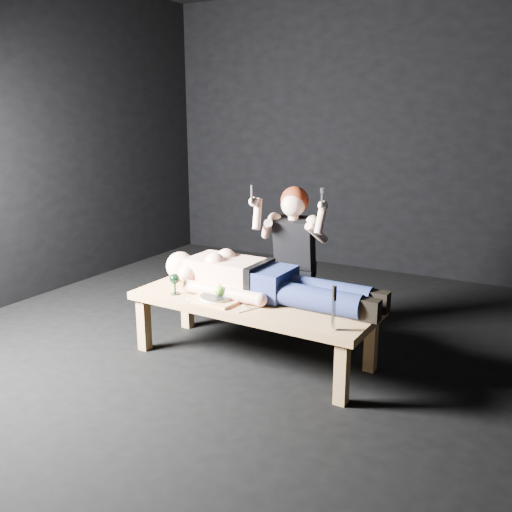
{
  "coord_description": "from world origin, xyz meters",
  "views": [
    {
      "loc": [
        1.8,
        -3.36,
        1.69
      ],
      "look_at": [
        0.02,
        -0.18,
        0.75
      ],
      "focal_mm": 38.43,
      "sensor_mm": 36.0,
      "label": 1
    }
  ],
  "objects_px": {
    "goblet": "(175,284)",
    "kneeling_woman": "(297,257)",
    "table": "(253,330)",
    "lying_man": "(267,277)",
    "serving_tray": "(217,299)",
    "carving_knife": "(334,308)"
  },
  "relations": [
    {
      "from": "table",
      "to": "serving_tray",
      "type": "relative_size",
      "value": 5.14
    },
    {
      "from": "lying_man",
      "to": "carving_knife",
      "type": "distance_m",
      "value": 0.72
    },
    {
      "from": "table",
      "to": "goblet",
      "type": "xyz_separation_m",
      "value": [
        -0.54,
        -0.17,
        0.3
      ]
    },
    {
      "from": "carving_knife",
      "to": "table",
      "type": "bearing_deg",
      "value": 161.84
    },
    {
      "from": "table",
      "to": "goblet",
      "type": "distance_m",
      "value": 0.64
    },
    {
      "from": "table",
      "to": "carving_knife",
      "type": "bearing_deg",
      "value": -18.16
    },
    {
      "from": "lying_man",
      "to": "serving_tray",
      "type": "xyz_separation_m",
      "value": [
        -0.26,
        -0.25,
        -0.13
      ]
    },
    {
      "from": "kneeling_woman",
      "to": "table",
      "type": "bearing_deg",
      "value": -100.48
    },
    {
      "from": "kneeling_woman",
      "to": "goblet",
      "type": "xyz_separation_m",
      "value": [
        -0.56,
        -0.85,
        -0.08
      ]
    },
    {
      "from": "serving_tray",
      "to": "table",
      "type": "bearing_deg",
      "value": 35.97
    },
    {
      "from": "goblet",
      "to": "table",
      "type": "bearing_deg",
      "value": 17.55
    },
    {
      "from": "serving_tray",
      "to": "carving_knife",
      "type": "height_order",
      "value": "carving_knife"
    },
    {
      "from": "goblet",
      "to": "carving_knife",
      "type": "relative_size",
      "value": 0.56
    },
    {
      "from": "lying_man",
      "to": "kneeling_woman",
      "type": "xyz_separation_m",
      "value": [
        -0.04,
        0.57,
        0.01
      ]
    },
    {
      "from": "lying_man",
      "to": "serving_tray",
      "type": "relative_size",
      "value": 5.51
    },
    {
      "from": "lying_man",
      "to": "carving_knife",
      "type": "bearing_deg",
      "value": -27.61
    },
    {
      "from": "table",
      "to": "serving_tray",
      "type": "distance_m",
      "value": 0.34
    },
    {
      "from": "table",
      "to": "lying_man",
      "type": "bearing_deg",
      "value": 62.14
    },
    {
      "from": "lying_man",
      "to": "kneeling_woman",
      "type": "height_order",
      "value": "kneeling_woman"
    },
    {
      "from": "goblet",
      "to": "carving_knife",
      "type": "xyz_separation_m",
      "value": [
        1.23,
        -0.08,
        0.06
      ]
    },
    {
      "from": "table",
      "to": "carving_knife",
      "type": "distance_m",
      "value": 0.82
    },
    {
      "from": "goblet",
      "to": "kneeling_woman",
      "type": "bearing_deg",
      "value": 56.78
    }
  ]
}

